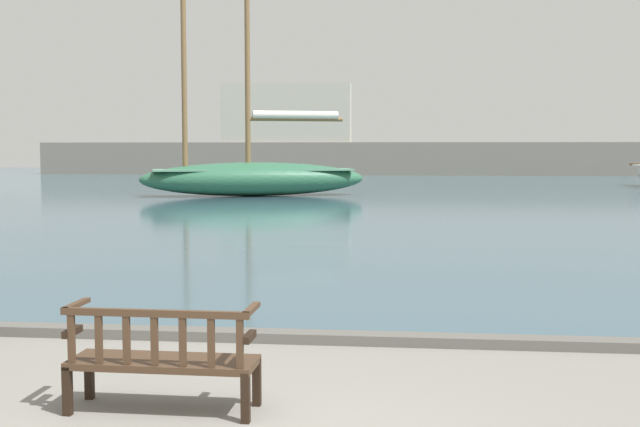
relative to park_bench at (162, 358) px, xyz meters
The scene contains 5 objects.
harbor_water 42.75m from the park_bench, 88.98° to the left, with size 100.00×80.00×0.08m, color #385666.
quay_edge_kerb 2.73m from the park_bench, 73.60° to the left, with size 40.00×0.30×0.12m, color #5B5954.
park_bench is the anchor object (origin of this frame).
sailboat_distant_harbor 29.97m from the park_bench, 99.58° to the left, with size 10.52×5.53×12.85m.
far_breakwater 60.04m from the park_bench, 91.05° to the left, with size 59.90×2.40×7.61m.
Camera 1 is at (1.31, -5.23, 2.24)m, focal length 45.00 mm.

